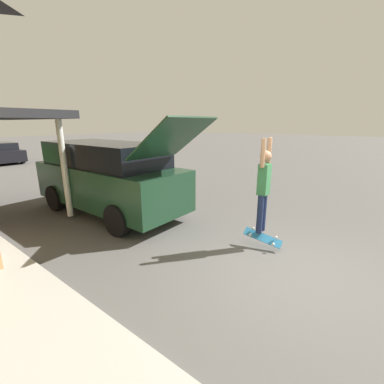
{
  "coord_description": "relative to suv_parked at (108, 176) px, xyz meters",
  "views": [
    {
      "loc": [
        -4.36,
        -1.19,
        2.67
      ],
      "look_at": [
        0.3,
        2.39,
        1.09
      ],
      "focal_mm": 24.0,
      "sensor_mm": 36.0,
      "label": 1
    }
  ],
  "objects": [
    {
      "name": "skateboard",
      "position": [
        0.61,
        -4.66,
        -0.89
      ],
      "size": [
        0.31,
        0.81,
        0.33
      ],
      "color": "#236B99",
      "rests_on": "ground_plane"
    },
    {
      "name": "car_down_street",
      "position": [
        1.62,
        14.74,
        -0.47
      ],
      "size": [
        1.92,
        4.01,
        1.39
      ],
      "color": "black",
      "rests_on": "ground_plane"
    },
    {
      "name": "ground_plane",
      "position": [
        -0.08,
        -5.39,
        -1.14
      ],
      "size": [
        120.0,
        120.0,
        0.0
      ],
      "primitive_type": "plane",
      "color": "#54514F"
    },
    {
      "name": "suv_parked",
      "position": [
        0.0,
        0.0,
        0.0
      ],
      "size": [
        2.09,
        5.79,
        2.81
      ],
      "color": "#193823",
      "rests_on": "ground_plane"
    },
    {
      "name": "skateboarder",
      "position": [
        0.59,
        -4.6,
        0.28
      ],
      "size": [
        0.41,
        0.23,
        2.01
      ],
      "color": "#192347",
      "rests_on": "ground_plane"
    }
  ]
}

